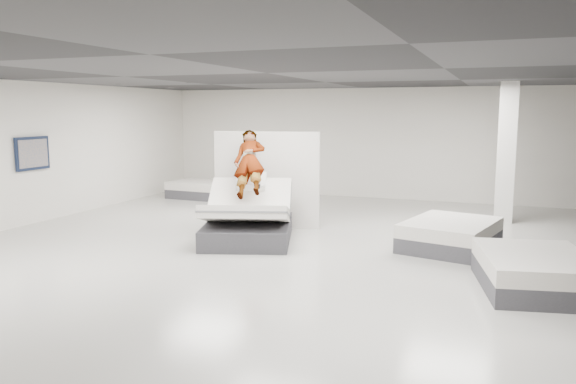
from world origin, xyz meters
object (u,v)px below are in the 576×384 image
(flat_bed_right_far, at_px, (450,235))
(flat_bed_left_far, at_px, (203,189))
(hero_bed, at_px, (248,220))
(divider_panel, at_px, (267,180))
(person, at_px, (250,173))
(wall_poster, at_px, (33,153))
(column, at_px, (506,153))
(remote, at_px, (259,186))
(flat_bed_right_near, at_px, (535,272))

(flat_bed_right_far, relative_size, flat_bed_left_far, 1.20)
(hero_bed, relative_size, flat_bed_left_far, 1.41)
(hero_bed, height_order, divider_panel, divider_panel)
(person, height_order, wall_poster, person)
(flat_bed_left_far, relative_size, wall_poster, 1.93)
(divider_panel, bearing_deg, column, 15.06)
(flat_bed_left_far, bearing_deg, remote, -49.94)
(flat_bed_right_near, height_order, column, column)
(remote, distance_m, wall_poster, 5.49)
(flat_bed_left_far, height_order, wall_poster, wall_poster)
(remote, bearing_deg, divider_panel, 88.66)
(divider_panel, height_order, flat_bed_left_far, divider_panel)
(person, relative_size, flat_bed_right_far, 0.81)
(person, bearing_deg, column, 18.54)
(person, xyz_separation_m, column, (4.79, 3.56, 0.28))
(flat_bed_right_far, distance_m, flat_bed_left_far, 8.34)
(hero_bed, bearing_deg, wall_poster, -178.39)
(flat_bed_right_near, relative_size, flat_bed_left_far, 1.19)
(wall_poster, bearing_deg, divider_panel, 16.51)
(flat_bed_right_far, xyz_separation_m, wall_poster, (-9.02, -0.93, 1.34))
(person, relative_size, flat_bed_right_near, 0.82)
(flat_bed_right_far, bearing_deg, flat_bed_left_far, 152.64)
(column, bearing_deg, flat_bed_right_far, -106.58)
(hero_bed, relative_size, flat_bed_right_near, 1.19)
(flat_bed_left_far, distance_m, column, 8.47)
(hero_bed, height_order, person, person)
(divider_panel, height_order, column, column)
(hero_bed, distance_m, column, 6.19)
(flat_bed_right_near, distance_m, wall_poster, 10.51)
(flat_bed_right_far, relative_size, wall_poster, 2.31)
(flat_bed_right_near, xyz_separation_m, flat_bed_left_far, (-8.75, 5.92, -0.02))
(person, height_order, divider_panel, person)
(person, xyz_separation_m, flat_bed_left_far, (-3.53, 4.32, -1.08))
(remote, bearing_deg, flat_bed_left_far, 111.99)
(person, bearing_deg, flat_bed_right_far, -10.95)
(wall_poster, bearing_deg, hero_bed, 1.61)
(remote, relative_size, column, 0.04)
(flat_bed_left_far, bearing_deg, person, -50.69)
(remote, distance_m, divider_panel, 1.38)
(hero_bed, relative_size, person, 1.45)
(divider_panel, xyz_separation_m, column, (4.87, 2.50, 0.55))
(remote, distance_m, flat_bed_right_far, 3.73)
(hero_bed, distance_m, divider_panel, 1.51)
(flat_bed_left_far, bearing_deg, hero_bed, -51.79)
(flat_bed_right_near, height_order, wall_poster, wall_poster)
(person, xyz_separation_m, divider_panel, (-0.08, 1.06, -0.27))
(hero_bed, xyz_separation_m, person, (-0.10, 0.30, 0.90))
(person, relative_size, remote, 12.71)
(divider_panel, xyz_separation_m, flat_bed_right_far, (3.95, -0.58, -0.79))
(hero_bed, xyz_separation_m, flat_bed_right_near, (5.12, -1.31, -0.15))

